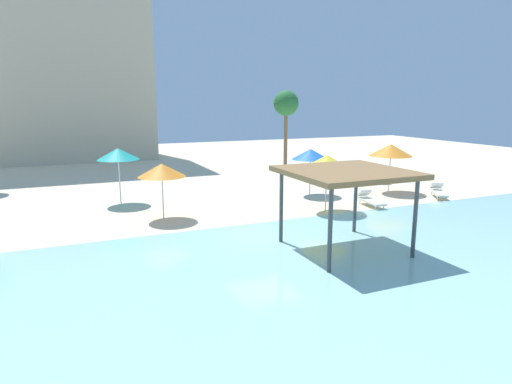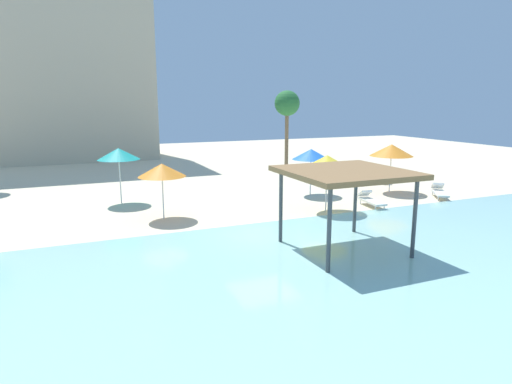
% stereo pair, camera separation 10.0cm
% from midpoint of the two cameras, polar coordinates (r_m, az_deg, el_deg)
% --- Properties ---
extents(ground_plane, '(80.00, 80.00, 0.00)m').
position_cam_midpoint_polar(ground_plane, '(17.80, 0.79, -5.43)').
color(ground_plane, beige).
extents(lagoon_water, '(44.00, 13.50, 0.04)m').
position_cam_midpoint_polar(lagoon_water, '(13.46, 10.16, -11.27)').
color(lagoon_water, '#99D1C6').
rests_on(lagoon_water, ground).
extents(shade_pavilion, '(4.00, 4.00, 2.89)m').
position_cam_midpoint_polar(shade_pavilion, '(15.62, 11.27, 2.13)').
color(shade_pavilion, '#42474C').
rests_on(shade_pavilion, ground).
extents(beach_umbrella_orange_0, '(2.12, 2.12, 2.50)m').
position_cam_midpoint_polar(beach_umbrella_orange_0, '(20.14, -12.12, 2.74)').
color(beach_umbrella_orange_0, silver).
rests_on(beach_umbrella_orange_0, ground).
extents(beach_umbrella_yellow_2, '(2.34, 2.34, 2.71)m').
position_cam_midpoint_polar(beach_umbrella_yellow_2, '(21.30, 8.93, 3.82)').
color(beach_umbrella_yellow_2, silver).
rests_on(beach_umbrella_yellow_2, ground).
extents(beach_umbrella_blue_3, '(2.11, 2.11, 2.59)m').
position_cam_midpoint_polar(beach_umbrella_blue_3, '(25.07, 6.88, 4.82)').
color(beach_umbrella_blue_3, silver).
rests_on(beach_umbrella_blue_3, ground).
extents(beach_umbrella_teal_5, '(2.12, 2.12, 2.86)m').
position_cam_midpoint_polar(beach_umbrella_teal_5, '(23.74, -17.37, 4.66)').
color(beach_umbrella_teal_5, silver).
rests_on(beach_umbrella_teal_5, ground).
extents(beach_umbrella_orange_6, '(2.44, 2.44, 2.78)m').
position_cam_midpoint_polar(beach_umbrella_orange_6, '(26.78, 16.77, 5.15)').
color(beach_umbrella_orange_6, silver).
rests_on(beach_umbrella_orange_6, ground).
extents(lounge_chair_0, '(1.54, 1.91, 0.74)m').
position_cam_midpoint_polar(lounge_chair_0, '(26.46, 22.24, 0.08)').
color(lounge_chair_0, white).
rests_on(lounge_chair_0, ground).
extents(lounge_chair_2, '(0.94, 1.97, 0.74)m').
position_cam_midpoint_polar(lounge_chair_2, '(30.25, 15.28, 1.88)').
color(lounge_chair_2, white).
rests_on(lounge_chair_2, ground).
extents(lounge_chair_3, '(0.81, 1.95, 0.74)m').
position_cam_midpoint_polar(lounge_chair_3, '(23.18, 14.25, -0.93)').
color(lounge_chair_3, white).
rests_on(lounge_chair_3, ground).
extents(palm_tree_0, '(1.90, 1.90, 6.00)m').
position_cam_midpoint_polar(palm_tree_0, '(34.17, 3.78, 11.05)').
color(palm_tree_0, brown).
rests_on(palm_tree_0, ground).
extents(hotel_block_0, '(16.25, 8.43, 20.63)m').
position_cam_midpoint_polar(hotel_block_0, '(44.79, -24.83, 17.10)').
color(hotel_block_0, beige).
rests_on(hotel_block_0, ground).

